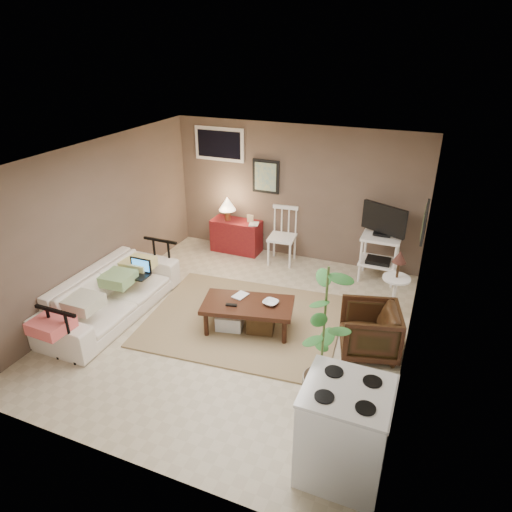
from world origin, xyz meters
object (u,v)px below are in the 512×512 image
at_px(red_console, 236,233).
at_px(side_table, 397,276).
at_px(tv_stand, 381,241).
at_px(sofa, 111,287).
at_px(stove, 344,432).
at_px(armchair, 370,328).
at_px(potted_plant, 324,334).
at_px(coffee_table, 247,314).
at_px(spindle_chair, 282,237).

xyz_separation_m(red_console, side_table, (3.04, -1.16, 0.28)).
bearing_deg(tv_stand, red_console, 177.44).
bearing_deg(sofa, side_table, -68.02).
height_order(red_console, stove, red_console).
bearing_deg(sofa, armchair, -81.84).
xyz_separation_m(red_console, armchair, (2.86, -2.17, -0.00)).
relative_size(sofa, side_table, 2.21).
relative_size(red_console, potted_plant, 0.61).
height_order(tv_stand, stove, tv_stand).
distance_m(coffee_table, tv_stand, 2.66).
xyz_separation_m(spindle_chair, stove, (1.99, -3.98, 0.02)).
bearing_deg(stove, red_console, 125.84).
relative_size(red_console, spindle_chair, 1.05).
distance_m(sofa, tv_stand, 4.27).
height_order(sofa, tv_stand, tv_stand).
xyz_separation_m(sofa, potted_plant, (3.26, -0.59, 0.47)).
distance_m(red_console, potted_plant, 4.18).
height_order(coffee_table, sofa, sofa).
bearing_deg(red_console, armchair, -37.19).
bearing_deg(stove, spindle_chair, 116.53).
xyz_separation_m(tv_stand, stove, (0.29, -3.96, -0.19)).
height_order(side_table, potted_plant, potted_plant).
relative_size(red_console, tv_stand, 0.81).
relative_size(sofa, spindle_chair, 2.27).
height_order(coffee_table, side_table, side_table).
distance_m(spindle_chair, side_table, 2.34).
relative_size(sofa, armchair, 3.16).
height_order(coffee_table, potted_plant, potted_plant).
relative_size(red_console, stove, 1.06).
xyz_separation_m(coffee_table, side_table, (1.80, 1.16, 0.39)).
bearing_deg(side_table, coffee_table, -147.36).
height_order(potted_plant, stove, potted_plant).
bearing_deg(sofa, spindle_chair, -33.33).
distance_m(sofa, stove, 3.94).
distance_m(red_console, spindle_chair, 0.98).
distance_m(spindle_chair, tv_stand, 1.71).
xyz_separation_m(armchair, stove, (0.08, -1.91, 0.13)).
distance_m(tv_stand, potted_plant, 3.18).
distance_m(sofa, potted_plant, 3.34).
xyz_separation_m(coffee_table, red_console, (-1.24, 2.32, 0.11)).
bearing_deg(spindle_chair, potted_plant, -63.88).
distance_m(tv_stand, side_table, 1.11).
relative_size(tv_stand, potted_plant, 0.76).
xyz_separation_m(sofa, stove, (3.68, -1.39, 0.05)).
distance_m(side_table, armchair, 1.06).
height_order(red_console, tv_stand, tv_stand).
xyz_separation_m(spindle_chair, tv_stand, (1.70, -0.01, 0.22)).
relative_size(side_table, stove, 1.04).
bearing_deg(red_console, sofa, -105.27).
height_order(red_console, armchair, red_console).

